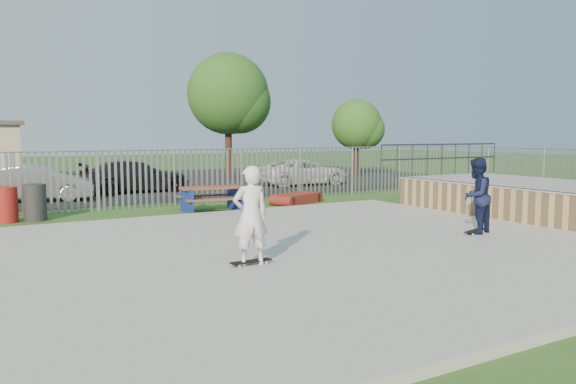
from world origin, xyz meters
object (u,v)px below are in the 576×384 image
car_white (303,172)px  skater_white (251,216)px  car_silver (36,183)px  picnic_table (211,199)px  tree_right (357,125)px  tree_mid (228,94)px  trash_bin_grey (35,202)px  funbox (296,199)px  car_dark (136,176)px  skater_navy (476,196)px  trash_bin_red (6,205)px

car_white → skater_white: (-10.14, -14.65, 0.40)m
car_silver → car_white: 12.34m
picnic_table → tree_right: bearing=42.4°
car_white → tree_mid: size_ratio=0.64×
picnic_table → trash_bin_grey: (-5.24, 0.85, 0.12)m
funbox → trash_bin_grey: bearing=153.2°
tree_mid → tree_right: size_ratio=1.55×
tree_mid → skater_white: 22.83m
car_silver → tree_mid: size_ratio=0.58×
car_dark → tree_mid: bearing=-54.2°
trash_bin_grey → tree_right: (18.75, 9.26, 2.57)m
car_silver → skater_navy: skater_navy is taller
trash_bin_grey → tree_mid: (11.55, 11.89, 4.28)m
skater_white → tree_right: bearing=-124.0°
trash_bin_grey → tree_mid: tree_mid is taller
trash_bin_red → tree_mid: tree_mid is taller
tree_mid → trash_bin_grey: bearing=-134.2°
tree_mid → skater_navy: tree_mid is taller
tree_mid → skater_navy: 21.00m
trash_bin_red → tree_right: (19.51, 9.23, 2.59)m
trash_bin_grey → skater_white: bearing=-72.8°
trash_bin_red → car_silver: 5.17m
trash_bin_grey → skater_white: 9.26m
tree_right → car_silver: bearing=-166.9°
picnic_table → trash_bin_red: bearing=177.2°
trash_bin_red → skater_navy: bearing=-41.7°
car_dark → skater_white: (-1.98, -15.41, 0.36)m
car_dark → car_white: bearing=-97.5°
car_silver → skater_white: bearing=-158.3°
picnic_table → skater_white: bearing=-101.8°
picnic_table → car_dark: 7.45m
skater_white → trash_bin_red: bearing=-61.0°
tree_right → skater_white: size_ratio=2.52×
tree_right → skater_white: 24.25m
car_dark → skater_white: 15.54m
trash_bin_grey → skater_white: (2.74, -8.83, 0.52)m
picnic_table → tree_mid: (6.31, 12.74, 4.40)m
car_silver → skater_white: skater_white is taller
funbox → skater_navy: (0.12, -8.25, 0.88)m
trash_bin_red → car_silver: bearing=75.2°
funbox → tree_right: bearing=19.5°
car_white → car_silver: bearing=94.2°
trash_bin_red → skater_white: 9.54m
trash_bin_red → skater_navy: skater_navy is taller
funbox → trash_bin_red: trash_bin_red is taller
skater_navy → tree_mid: bearing=-114.0°
trash_bin_grey → tree_right: bearing=26.3°
tree_right → picnic_table: bearing=-143.2°
tree_mid → tree_right: bearing=-20.1°
trash_bin_grey → car_dark: (4.73, 6.58, 0.16)m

